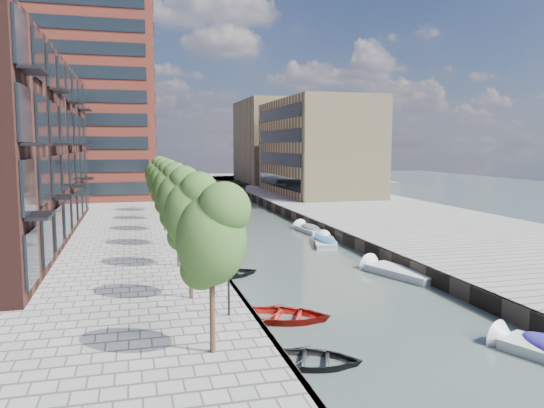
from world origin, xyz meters
name	(u,v)px	position (x,y,z in m)	size (l,w,h in m)	color
water	(243,225)	(0.00, 40.00, 0.00)	(300.00, 300.00, 0.00)	#38473F
quay_right	(381,215)	(16.00, 40.00, 0.50)	(20.00, 140.00, 1.00)	gray
quay_wall_left	(184,222)	(-6.10, 40.00, 0.50)	(0.25, 140.00, 1.00)	#332823
quay_wall_right	(298,218)	(6.10, 40.00, 0.50)	(0.25, 140.00, 1.00)	#332823
far_closure	(186,182)	(0.00, 100.00, 0.50)	(80.00, 40.00, 1.00)	gray
apartment_block	(10,150)	(-20.00, 30.00, 8.00)	(8.00, 38.00, 14.00)	black
tower	(86,90)	(-17.00, 65.00, 16.00)	(18.00, 18.00, 30.00)	#9C3B2D
tan_block_near	(316,147)	(16.00, 62.00, 8.00)	(12.00, 25.00, 14.00)	tan
tan_block_far	(272,141)	(16.00, 88.00, 9.00)	(12.00, 20.00, 16.00)	tan
bridge	(203,188)	(0.00, 72.00, 1.39)	(13.00, 6.00, 1.30)	gray
tree_0	(211,233)	(-8.50, 4.00, 5.31)	(2.50, 2.50, 5.95)	#382619
tree_1	(190,210)	(-8.50, 11.00, 5.31)	(2.50, 2.50, 5.95)	#382619
tree_2	(178,196)	(-8.50, 18.00, 5.31)	(2.50, 2.50, 5.95)	#382619
tree_3	(170,187)	(-8.50, 25.00, 5.31)	(2.50, 2.50, 5.95)	#382619
tree_4	(164,181)	(-8.50, 32.00, 5.31)	(2.50, 2.50, 5.95)	#382619
tree_5	(160,176)	(-8.50, 39.00, 5.31)	(2.50, 2.50, 5.95)	#382619
tree_6	(156,172)	(-8.50, 46.00, 5.31)	(2.50, 2.50, 5.95)	#382619
lamp_0	(228,258)	(-7.20, 8.00, 3.51)	(0.24, 0.24, 4.12)	black
lamp_1	(189,212)	(-7.20, 24.00, 3.51)	(0.24, 0.24, 4.12)	black
lamp_2	(173,193)	(-7.20, 40.00, 3.51)	(0.24, 0.24, 4.12)	black
sloop_0	(309,365)	(-4.76, 4.28, 0.00)	(2.92, 4.08, 0.85)	black
sloop_1	(228,277)	(-5.40, 18.56, 0.00)	(2.91, 4.08, 0.84)	black
sloop_2	(283,320)	(-4.34, 9.49, 0.00)	(3.32, 4.64, 0.96)	#A41811
sloop_3	(190,226)	(-5.40, 40.68, 0.00)	(3.70, 5.18, 1.07)	white
sloop_4	(195,228)	(-5.10, 38.89, 0.00)	(3.42, 4.78, 0.99)	black
motorboat_2	(393,272)	(5.15, 16.43, 0.11)	(3.60, 5.78, 1.82)	silver
motorboat_3	(325,242)	(4.46, 27.32, 0.20)	(2.96, 5.17, 1.63)	#B7B7B5
motorboat_4	(309,229)	(5.36, 34.06, 0.20)	(2.15, 5.12, 1.66)	white
car	(295,193)	(10.95, 56.66, 1.67)	(1.59, 3.95, 1.35)	#B2B5B8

